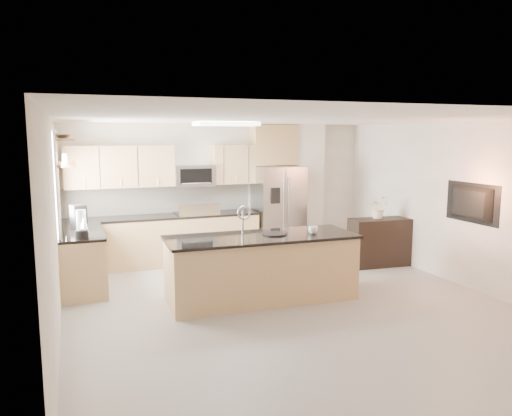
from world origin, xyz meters
name	(u,v)px	position (x,y,z in m)	size (l,w,h in m)	color
floor	(289,306)	(0.00, 0.00, 0.00)	(6.50, 6.50, 0.00)	gray
ceiling	(290,119)	(0.00, 0.00, 2.60)	(6.00, 6.50, 0.02)	white
wall_back	(221,191)	(0.00, 3.25, 1.30)	(6.00, 0.02, 2.60)	white
wall_front	(465,278)	(0.00, -3.25, 1.30)	(6.00, 0.02, 2.60)	white
wall_left	(54,229)	(-3.00, 0.00, 1.30)	(0.02, 6.50, 2.60)	white
wall_right	(463,204)	(3.00, 0.00, 1.30)	(0.02, 6.50, 2.60)	white
back_counter	(163,239)	(-1.23, 2.93, 0.47)	(3.55, 0.66, 1.44)	tan
left_counter	(82,260)	(-2.67, 1.85, 0.46)	(0.66, 1.50, 0.92)	tan
range	(196,237)	(-0.60, 2.92, 0.47)	(0.76, 0.64, 1.14)	black
upper_cabinets	(156,166)	(-1.30, 3.09, 1.83)	(3.50, 0.33, 0.75)	tan
microwave	(194,176)	(-0.60, 3.04, 1.63)	(0.76, 0.40, 0.40)	#A8A8AB
refrigerator	(278,211)	(1.06, 2.87, 0.89)	(0.92, 0.78, 1.78)	#A8A8AB
partition_column	(308,188)	(1.82, 3.10, 1.30)	(0.60, 0.30, 2.60)	silver
window	(57,185)	(-2.98, 1.85, 1.65)	(0.04, 1.15, 1.65)	white
shelf_lower	(65,164)	(-2.85, 1.95, 1.95)	(0.30, 1.20, 0.04)	olive
shelf_upper	(64,139)	(-2.85, 1.95, 2.32)	(0.30, 1.20, 0.04)	olive
ceiling_fixture	(226,124)	(-0.40, 1.60, 2.56)	(1.00, 0.50, 0.06)	white
island	(261,268)	(-0.25, 0.41, 0.48)	(2.78, 1.07, 1.38)	tan
credenza	(379,242)	(2.47, 1.44, 0.44)	(1.09, 0.46, 0.88)	black
cup	(313,230)	(0.51, 0.28, 1.01)	(0.14, 0.14, 0.11)	white
platter	(275,234)	(-0.05, 0.41, 0.96)	(0.35, 0.35, 0.02)	black
blender	(81,226)	(-2.67, 1.26, 1.10)	(0.18, 0.18, 0.42)	black
kettle	(84,224)	(-2.62, 1.88, 1.03)	(0.20, 0.20, 0.25)	#A8A8AB
coffee_maker	(79,217)	(-2.69, 2.07, 1.10)	(0.26, 0.29, 0.38)	black
bowl	(64,136)	(-2.85, 2.30, 2.38)	(0.32, 0.32, 0.08)	#A8A8AB
flower_vase	(378,202)	(2.47, 1.51, 1.18)	(0.56, 0.48, 0.62)	white
television	(468,203)	(2.91, -0.20, 1.35)	(1.08, 0.14, 0.62)	black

